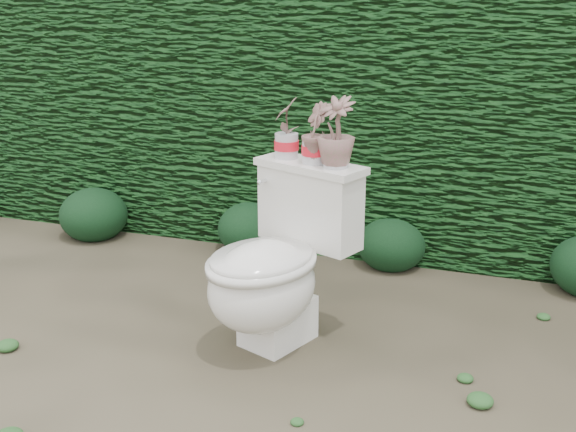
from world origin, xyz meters
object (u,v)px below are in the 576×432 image
(toilet, at_px, (275,268))
(potted_plant_right, at_px, (336,134))
(potted_plant_left, at_px, (287,129))
(potted_plant_center, at_px, (314,135))

(toilet, distance_m, potted_plant_right, 0.63)
(toilet, relative_size, potted_plant_right, 2.79)
(potted_plant_right, bearing_deg, toilet, -119.89)
(potted_plant_left, bearing_deg, potted_plant_center, 60.16)
(toilet, xyz_separation_m, potted_plant_right, (0.21, 0.17, 0.56))
(potted_plant_left, relative_size, potted_plant_center, 1.04)
(toilet, height_order, potted_plant_left, potted_plant_left)
(potted_plant_left, height_order, potted_plant_right, potted_plant_right)
(toilet, relative_size, potted_plant_center, 3.22)
(toilet, height_order, potted_plant_center, potted_plant_center)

